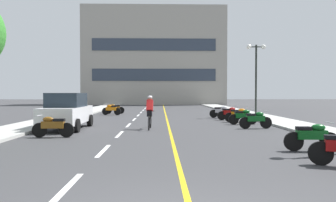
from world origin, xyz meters
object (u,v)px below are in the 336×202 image
street_lamp_mid (256,64)px  motorcycle_3 (53,126)px  motorcycle_10 (115,108)px  parked_car_near (67,111)px  motorcycle_2 (312,136)px  motorcycle_9 (111,109)px  cyclist_rider (150,112)px  motorcycle_7 (230,113)px  motorcycle_6 (239,115)px  motorcycle_8 (221,111)px  motorcycle_4 (256,119)px  motorcycle_5 (243,116)px

street_lamp_mid → motorcycle_3: bearing=-137.1°
motorcycle_10 → street_lamp_mid: bearing=-20.7°
parked_car_near → motorcycle_3: 3.08m
motorcycle_3 → parked_car_near: bearing=95.7°
motorcycle_2 → motorcycle_9: bearing=117.7°
motorcycle_9 → motorcycle_2: bearing=-62.3°
street_lamp_mid → cyclist_rider: 11.45m
motorcycle_10 → motorcycle_7: bearing=-37.9°
street_lamp_mid → motorcycle_6: (-2.33, -4.14, -3.54)m
motorcycle_7 → motorcycle_9: size_ratio=1.03×
motorcycle_2 → motorcycle_8: same height
motorcycle_4 → motorcycle_10: size_ratio=1.00×
motorcycle_6 → motorcycle_8: size_ratio=1.00×
motorcycle_5 → cyclist_rider: size_ratio=0.96×
cyclist_rider → motorcycle_9: bearing=108.6°
motorcycle_3 → cyclist_rider: (3.87, 2.93, 0.41)m
motorcycle_2 → motorcycle_5: bearing=89.6°
motorcycle_2 → motorcycle_9: 18.89m
motorcycle_9 → motorcycle_6: bearing=-37.1°
motorcycle_7 → motorcycle_8: 2.01m
motorcycle_5 → cyclist_rider: cyclist_rider is taller
street_lamp_mid → motorcycle_2: bearing=-100.0°
motorcycle_8 → motorcycle_10: same height
street_lamp_mid → motorcycle_8: 4.49m
motorcycle_8 → cyclist_rider: bearing=-124.4°
motorcycle_3 → motorcycle_9: (0.35, 13.38, 0.00)m
motorcycle_5 → motorcycle_8: (-0.29, 5.08, 0.00)m
motorcycle_6 → motorcycle_10: same height
motorcycle_9 → motorcycle_4: bearing=-49.3°
motorcycle_7 → cyclist_rider: (-5.20, -5.32, 0.41)m
motorcycle_2 → motorcycle_10: size_ratio=1.00×
parked_car_near → motorcycle_7: bearing=29.1°
motorcycle_3 → motorcycle_9: size_ratio=1.03×
motorcycle_8 → motorcycle_9: bearing=159.8°
motorcycle_3 → motorcycle_5: (9.18, 5.17, 0.00)m
motorcycle_3 → motorcycle_5: bearing=29.4°
parked_car_near → motorcycle_8: parked_car_near is taller
parked_car_near → motorcycle_2: 11.39m
parked_car_near → motorcycle_10: parked_car_near is taller
motorcycle_8 → street_lamp_mid: bearing=10.7°
motorcycle_2 → motorcycle_4: same height
motorcycle_9 → cyclist_rider: (3.52, -10.46, 0.41)m
motorcycle_6 → motorcycle_10: size_ratio=1.00×
motorcycle_2 → motorcycle_3: bearing=159.9°
motorcycle_2 → motorcycle_8: 13.60m
motorcycle_10 → cyclist_rider: cyclist_rider is taller
motorcycle_7 → motorcycle_8: same height
motorcycle_6 → motorcycle_9: bearing=142.9°
motorcycle_4 → motorcycle_8: bearing=93.0°
motorcycle_2 → parked_car_near: bearing=145.9°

